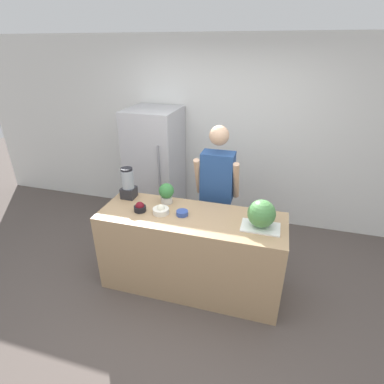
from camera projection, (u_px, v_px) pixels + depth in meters
The scene contains 12 objects.
ground_plane at pixel (182, 305), 3.13m from camera, with size 14.00×14.00×0.00m, color #564C47.
wall_back at pixel (223, 134), 4.28m from camera, with size 8.00×0.06×2.60m.
counter_island at pixel (191, 251), 3.22m from camera, with size 1.90×0.67×0.90m.
refrigerator at pixel (156, 168), 4.35m from camera, with size 0.69×0.75×1.69m.
person at pixel (217, 194), 3.53m from camera, with size 0.51×0.27×1.68m.
cutting_board at pixel (260, 227), 2.82m from camera, with size 0.36×0.24×0.01m.
watermelon at pixel (262, 214), 2.77m from camera, with size 0.26×0.26×0.26m.
bowl_cherries at pixel (140, 207), 3.09m from camera, with size 0.13×0.13×0.10m.
bowl_cream at pixel (161, 210), 3.05m from camera, with size 0.17×0.17×0.10m.
bowl_small_blue at pixel (182, 213), 3.02m from camera, with size 0.12×0.12×0.05m.
blender at pixel (128, 184), 3.32m from camera, with size 0.15×0.15×0.35m.
potted_plant at pixel (166, 193), 3.22m from camera, with size 0.16×0.16×0.23m.
Camera 1 is at (0.73, -2.17, 2.44)m, focal length 28.00 mm.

